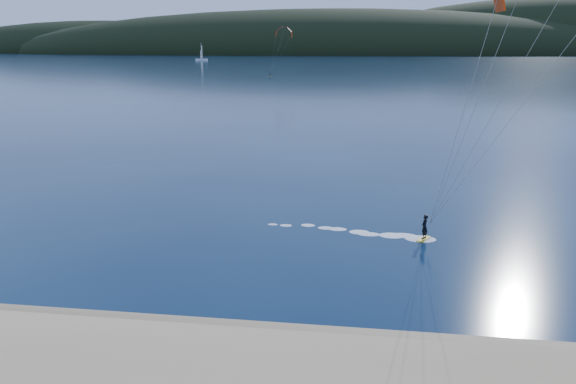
{
  "coord_description": "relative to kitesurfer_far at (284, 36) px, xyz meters",
  "views": [
    {
      "loc": [
        7.86,
        -16.55,
        12.12
      ],
      "look_at": [
        4.16,
        10.0,
        5.0
      ],
      "focal_mm": 34.82,
      "sensor_mm": 36.0,
      "label": 1
    }
  ],
  "objects": [
    {
      "name": "wet_sand",
      "position": [
        23.69,
        -193.16,
        -14.86
      ],
      "size": [
        220.0,
        2.5,
        0.1
      ],
      "color": "#977758",
      "rests_on": "ground"
    },
    {
      "name": "sailboat",
      "position": [
        -93.27,
        206.57,
        -13.94
      ],
      "size": [
        9.35,
        5.94,
        13.16
      ],
      "color": "white",
      "rests_on": "ground"
    },
    {
      "name": "kitesurfer_far",
      "position": [
        0.0,
        0.0,
        0.0
      ],
      "size": [
        9.67,
        4.69,
        17.07
      ],
      "color": "gold",
      "rests_on": "ground"
    },
    {
      "name": "headland",
      "position": [
        24.32,
        547.62,
        -14.91
      ],
      "size": [
        1200.0,
        310.0,
        140.0
      ],
      "color": "black",
      "rests_on": "ground"
    }
  ]
}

